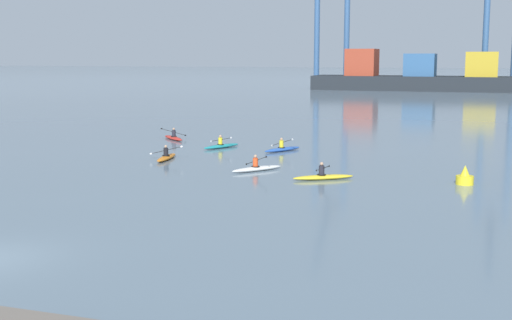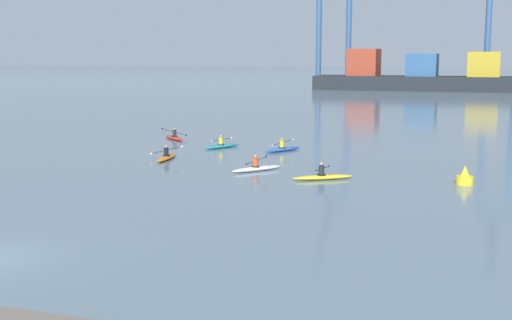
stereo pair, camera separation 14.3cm
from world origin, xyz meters
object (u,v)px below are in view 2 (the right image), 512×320
object	(u,v)px
kayak_yellow	(323,176)
kayak_teal	(222,146)
kayak_white	(257,168)
kayak_red	(174,137)
channel_buoy	(465,178)
kayak_blue	(283,149)
kayak_orange	(167,157)
gantry_crane_west	(334,1)
container_barge	(421,77)

from	to	relation	value
kayak_yellow	kayak_teal	size ratio (longest dim) A/B	0.95
kayak_white	kayak_red	distance (m)	16.47
channel_buoy	kayak_blue	bearing A→B (deg)	144.24
kayak_teal	kayak_orange	size ratio (longest dim) A/B	0.97
kayak_white	kayak_blue	distance (m)	8.54
kayak_yellow	kayak_red	xyz separation A→B (m)	(-15.40, 13.66, 0.00)
channel_buoy	kayak_teal	world-z (taller)	channel_buoy
kayak_white	kayak_blue	size ratio (longest dim) A/B	0.94
gantry_crane_west	kayak_yellow	xyz separation A→B (m)	(24.79, -111.99, -18.12)
kayak_red	container_barge	bearing A→B (deg)	83.25
kayak_yellow	kayak_orange	bearing A→B (deg)	161.11
kayak_white	kayak_blue	world-z (taller)	kayak_white
kayak_red	kayak_blue	bearing A→B (deg)	-19.90
channel_buoy	kayak_blue	distance (m)	15.43
channel_buoy	kayak_yellow	size ratio (longest dim) A/B	0.31
container_barge	channel_buoy	world-z (taller)	container_barge
container_barge	kayak_orange	world-z (taller)	container_barge
kayak_yellow	kayak_orange	distance (m)	11.82
container_barge	gantry_crane_west	bearing A→B (deg)	153.00
gantry_crane_west	kayak_red	size ratio (longest dim) A/B	13.28
kayak_white	kayak_teal	distance (m)	10.37
kayak_white	kayak_blue	bearing A→B (deg)	96.67
container_barge	kayak_white	bearing A→B (deg)	-89.62
kayak_blue	kayak_yellow	bearing A→B (deg)	-62.20
kayak_yellow	kayak_blue	xyz separation A→B (m)	(-5.27, 10.00, -0.00)
kayak_yellow	kayak_teal	xyz separation A→B (m)	(-9.93, 10.21, -0.00)
kayak_orange	kayak_red	bearing A→B (deg)	113.20
gantry_crane_west	kayak_white	xyz separation A→B (m)	(20.51, -110.48, -18.12)
kayak_blue	channel_buoy	bearing A→B (deg)	-35.76
kayak_white	kayak_orange	bearing A→B (deg)	161.45
kayak_teal	kayak_orange	distance (m)	6.50
channel_buoy	kayak_teal	distance (m)	19.50
channel_buoy	kayak_red	world-z (taller)	kayak_red
kayak_red	channel_buoy	bearing A→B (deg)	-29.25
kayak_yellow	kayak_red	world-z (taller)	kayak_red
channel_buoy	kayak_yellow	bearing A→B (deg)	-172.28
gantry_crane_west	kayak_blue	bearing A→B (deg)	-79.17
kayak_white	kayak_yellow	bearing A→B (deg)	-19.44
channel_buoy	kayak_orange	distance (m)	18.65
kayak_blue	kayak_red	size ratio (longest dim) A/B	1.13
kayak_blue	kayak_red	bearing A→B (deg)	160.10
gantry_crane_west	kayak_blue	xyz separation A→B (m)	(19.52, -101.99, -18.12)
kayak_white	kayak_orange	distance (m)	7.28
kayak_yellow	kayak_blue	world-z (taller)	kayak_blue
container_barge	kayak_yellow	distance (m)	102.03
gantry_crane_west	container_barge	bearing A→B (deg)	-27.00
container_barge	gantry_crane_west	xyz separation A→B (m)	(-19.84, 10.11, 15.64)
channel_buoy	container_barge	bearing A→B (deg)	96.89
channel_buoy	kayak_white	bearing A→B (deg)	177.38
channel_buoy	kayak_red	size ratio (longest dim) A/B	0.35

